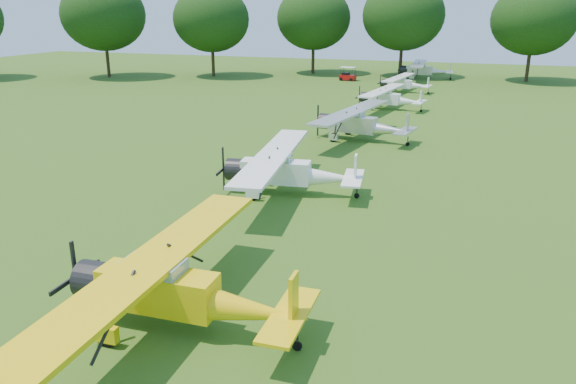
% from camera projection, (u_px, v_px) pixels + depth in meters
% --- Properties ---
extents(ground, '(160.00, 160.00, 0.00)m').
position_uv_depth(ground, '(273.00, 209.00, 26.88)').
color(ground, '#2D4A12').
rests_on(ground, ground).
extents(tree_belt, '(137.36, 130.27, 14.52)m').
position_uv_depth(tree_belt, '(353.00, 37.00, 23.41)').
color(tree_belt, '#2E2112').
rests_on(tree_belt, ground).
extents(aircraft_2, '(7.64, 12.14, 2.40)m').
position_uv_depth(aircraft_2, '(175.00, 287.00, 16.50)').
color(aircraft_2, yellow).
rests_on(aircraft_2, ground).
extents(aircraft_3, '(7.44, 11.82, 2.32)m').
position_uv_depth(aircraft_3, '(286.00, 169.00, 28.72)').
color(aircraft_3, white).
rests_on(aircraft_3, ground).
extents(aircraft_4, '(7.41, 11.73, 2.30)m').
position_uv_depth(aircraft_4, '(360.00, 122.00, 40.39)').
color(aircraft_4, silver).
rests_on(aircraft_4, ground).
extents(aircraft_5, '(6.43, 10.20, 2.00)m').
position_uv_depth(aircraft_5, '(389.00, 97.00, 52.78)').
color(aircraft_5, white).
rests_on(aircraft_5, ground).
extents(aircraft_6, '(5.93, 9.42, 1.85)m').
position_uv_depth(aircraft_6, '(403.00, 83.00, 63.49)').
color(aircraft_6, white).
rests_on(aircraft_6, ground).
extents(aircraft_7, '(7.26, 11.56, 2.28)m').
position_uv_depth(aircraft_7, '(424.00, 69.00, 75.23)').
color(aircraft_7, silver).
rests_on(aircraft_7, ground).
extents(golf_cart, '(2.21, 1.55, 1.75)m').
position_uv_depth(golf_cart, '(347.00, 76.00, 73.78)').
color(golf_cart, '#B20D0C').
rests_on(golf_cart, ground).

